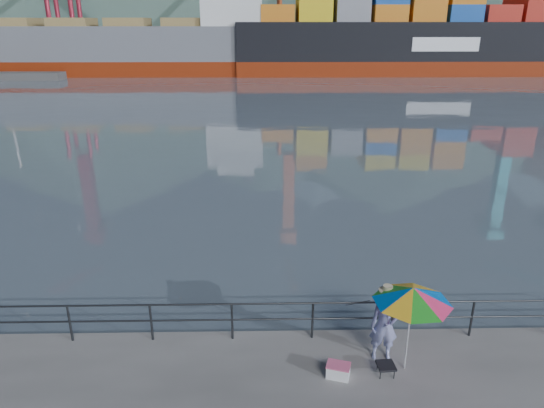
{
  "coord_description": "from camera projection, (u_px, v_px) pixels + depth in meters",
  "views": [
    {
      "loc": [
        -0.22,
        -8.55,
        7.44
      ],
      "look_at": [
        0.08,
        6.0,
        2.0
      ],
      "focal_mm": 32.0,
      "sensor_mm": 36.0,
      "label": 1
    }
  ],
  "objects": [
    {
      "name": "beach_umbrella",
      "position": [
        413.0,
        295.0,
        10.47
      ],
      "size": [
        2.17,
        2.17,
        2.11
      ],
      "color": "white",
      "rests_on": "ground"
    },
    {
      "name": "fishing_rod",
      "position": [
        355.0,
        333.0,
        12.38
      ],
      "size": [
        0.21,
        1.76,
        1.24
      ],
      "primitive_type": "cylinder",
      "rotation": [
        0.96,
        0.0,
        0.11
      ],
      "color": "black",
      "rests_on": "ground"
    },
    {
      "name": "guardrail",
      "position": [
        272.0,
        320.0,
        12.03
      ],
      "size": [
        22.0,
        0.06,
        1.03
      ],
      "color": "#2D3033",
      "rests_on": "ground"
    },
    {
      "name": "bulk_carrier",
      "position": [
        145.0,
        46.0,
        75.32
      ],
      "size": [
        49.23,
        8.52,
        14.5
      ],
      "color": "maroon",
      "rests_on": "ground"
    },
    {
      "name": "fisherman",
      "position": [
        384.0,
        325.0,
        11.19
      ],
      "size": [
        0.7,
        0.5,
        1.79
      ],
      "primitive_type": "imported",
      "rotation": [
        0.0,
        0.0,
        -0.12
      ],
      "color": "#323D8F",
      "rests_on": "ground"
    },
    {
      "name": "far_dock",
      "position": [
        312.0,
        62.0,
        97.9
      ],
      "size": [
        200.0,
        40.0,
        0.4
      ],
      "primitive_type": "cube",
      "color": "#514F4C",
      "rests_on": "ground"
    },
    {
      "name": "container_ship",
      "position": [
        446.0,
        34.0,
        76.03
      ],
      "size": [
        62.14,
        10.36,
        18.1
      ],
      "color": "maroon",
      "rests_on": "ground"
    },
    {
      "name": "folding_stool",
      "position": [
        386.0,
        369.0,
        10.91
      ],
      "size": [
        0.42,
        0.42,
        0.26
      ],
      "color": "black",
      "rests_on": "ground"
    },
    {
      "name": "harbor_water",
      "position": [
        262.0,
        52.0,
        132.35
      ],
      "size": [
        500.0,
        280.0,
        0.0
      ],
      "primitive_type": "cube",
      "color": "slate",
      "rests_on": "ground"
    },
    {
      "name": "container_stacks",
      "position": [
        431.0,
        45.0,
        97.42
      ],
      "size": [
        58.0,
        5.4,
        7.8
      ],
      "color": "yellow",
      "rests_on": "ground"
    },
    {
      "name": "cooler_bag",
      "position": [
        338.0,
        371.0,
        10.83
      ],
      "size": [
        0.58,
        0.47,
        0.29
      ],
      "primitive_type": "cube",
      "rotation": [
        0.0,
        0.0,
        -0.3
      ],
      "color": "silver",
      "rests_on": "ground"
    }
  ]
}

